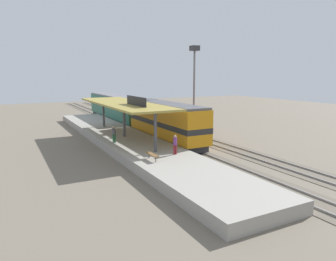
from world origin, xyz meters
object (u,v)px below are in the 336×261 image
(passenger_carriage_single, at_px, (115,108))
(platform_bench, at_px, (152,155))
(freight_car, at_px, (171,116))
(locomotive, at_px, (166,122))
(light_mast, at_px, (194,70))
(person_waiting, at_px, (175,144))
(person_walking, at_px, (114,133))

(passenger_carriage_single, bearing_deg, platform_bench, -102.44)
(freight_car, bearing_deg, platform_bench, -123.06)
(locomotive, xyz_separation_m, light_mast, (7.80, 6.23, 5.99))
(light_mast, bearing_deg, freight_car, 165.10)
(passenger_carriage_single, relative_size, freight_car, 1.67)
(locomotive, relative_size, person_waiting, 8.44)
(light_mast, height_order, person_waiting, light_mast)
(locomotive, distance_m, person_waiting, 9.15)
(passenger_carriage_single, height_order, person_walking, passenger_carriage_single)
(locomotive, xyz_separation_m, passenger_carriage_single, (0.00, 18.00, -0.10))
(freight_car, bearing_deg, locomotive, -123.01)
(platform_bench, distance_m, passenger_carriage_single, 27.87)
(freight_car, height_order, person_waiting, freight_car)
(platform_bench, relative_size, person_waiting, 0.99)
(passenger_carriage_single, distance_m, light_mast, 15.37)
(locomotive, height_order, passenger_carriage_single, locomotive)
(platform_bench, xyz_separation_m, locomotive, (6.00, 9.20, 1.07))
(platform_bench, distance_m, person_waiting, 2.69)
(person_walking, bearing_deg, locomotive, 11.45)
(locomotive, bearing_deg, light_mast, 38.61)
(locomotive, height_order, freight_car, locomotive)
(person_waiting, xyz_separation_m, person_walking, (-3.15, 7.11, 0.00))
(platform_bench, relative_size, person_walking, 0.99)
(light_mast, relative_size, person_waiting, 6.84)
(freight_car, bearing_deg, person_waiting, -117.45)
(locomotive, xyz_separation_m, person_waiting, (-3.47, -8.45, -0.56))
(passenger_carriage_single, xyz_separation_m, light_mast, (7.80, -11.77, 6.08))
(person_waiting, height_order, person_walking, same)
(light_mast, relative_size, person_walking, 6.84)
(person_waiting, bearing_deg, person_walking, 113.92)
(freight_car, relative_size, person_waiting, 7.02)
(person_walking, bearing_deg, freight_car, 36.89)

